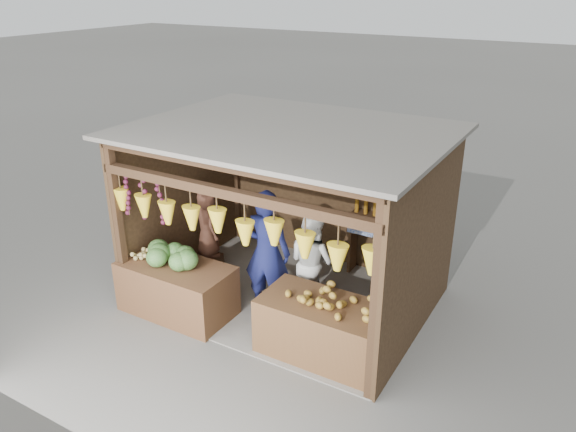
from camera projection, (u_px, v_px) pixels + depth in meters
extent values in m
plane|color=#514F49|center=(289.00, 298.00, 8.65)|extent=(80.00, 80.00, 0.00)
cube|color=slate|center=(289.00, 297.00, 8.65)|extent=(4.00, 3.00, 0.02)
cube|color=black|center=(334.00, 189.00, 9.33)|extent=(4.00, 0.06, 2.60)
cube|color=black|center=(182.00, 196.00, 9.07)|extent=(0.06, 3.00, 2.60)
cube|color=black|center=(423.00, 252.00, 7.21)|extent=(0.06, 3.00, 2.60)
cube|color=#605B54|center=(289.00, 131.00, 7.61)|extent=(4.30, 3.30, 0.06)
cube|color=black|center=(119.00, 228.00, 7.90)|extent=(0.11, 0.11, 2.60)
cube|color=black|center=(376.00, 303.00, 6.10)|extent=(0.11, 0.11, 2.60)
cube|color=black|center=(237.00, 171.00, 10.18)|extent=(0.11, 0.11, 2.60)
cube|color=black|center=(449.00, 214.00, 8.38)|extent=(0.11, 0.11, 2.60)
cube|color=black|center=(228.00, 193.00, 6.64)|extent=(4.00, 0.12, 0.12)
cube|color=black|center=(227.00, 166.00, 6.51)|extent=(4.00, 0.12, 0.12)
cube|color=#382314|center=(388.00, 220.00, 8.78)|extent=(1.25, 0.30, 0.05)
cube|color=#382314|center=(353.00, 242.00, 9.26)|extent=(0.05, 0.28, 1.05)
cube|color=#382314|center=(422.00, 259.00, 8.72)|extent=(0.05, 0.28, 1.05)
cube|color=blue|center=(384.00, 231.00, 8.71)|extent=(1.25, 0.02, 0.30)
cube|color=#452B17|center=(177.00, 289.00, 8.15)|extent=(1.65, 0.85, 0.77)
cube|color=#51331B|center=(324.00, 330.00, 7.20)|extent=(1.68, 0.85, 0.78)
cube|color=black|center=(210.00, 263.00, 9.35)|extent=(0.34, 0.34, 0.32)
imported|color=#131748|center=(267.00, 253.00, 7.97)|extent=(0.77, 0.59, 1.90)
imported|color=silver|center=(312.00, 262.00, 8.10)|extent=(0.90, 0.80, 1.54)
imported|color=#542F21|center=(207.00, 223.00, 9.06)|extent=(0.68, 0.64, 1.16)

